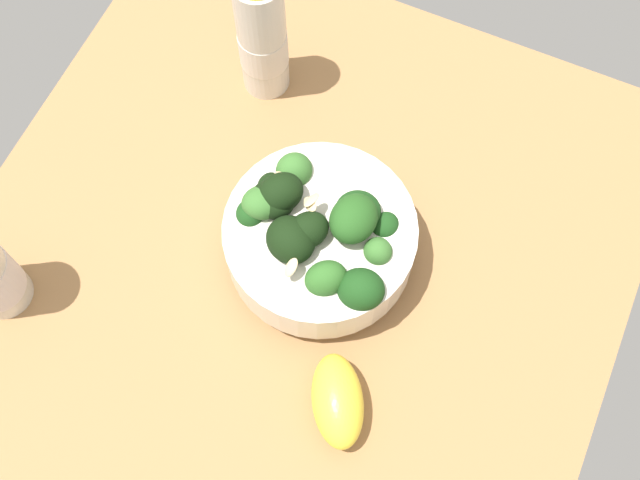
# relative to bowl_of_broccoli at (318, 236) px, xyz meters

# --- Properties ---
(ground_plane) EXTENTS (0.62, 0.62, 0.05)m
(ground_plane) POSITION_rel_bowl_of_broccoli_xyz_m (0.00, 0.02, -0.07)
(ground_plane) COLOR #996D42
(bowl_of_broccoli) EXTENTS (0.17, 0.17, 0.11)m
(bowl_of_broccoli) POSITION_rel_bowl_of_broccoli_xyz_m (0.00, 0.00, 0.00)
(bowl_of_broccoli) COLOR silver
(bowl_of_broccoli) RESTS_ON ground_plane
(lemon_wedge) EXTENTS (0.09, 0.08, 0.05)m
(lemon_wedge) POSITION_rel_bowl_of_broccoli_xyz_m (-0.12, -0.07, -0.03)
(lemon_wedge) COLOR yellow
(lemon_wedge) RESTS_ON ground_plane
(bottle_tall) EXTENTS (0.05, 0.05, 0.17)m
(bottle_tall) POSITION_rel_bowl_of_broccoli_xyz_m (0.16, 0.13, 0.03)
(bottle_tall) COLOR beige
(bottle_tall) RESTS_ON ground_plane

